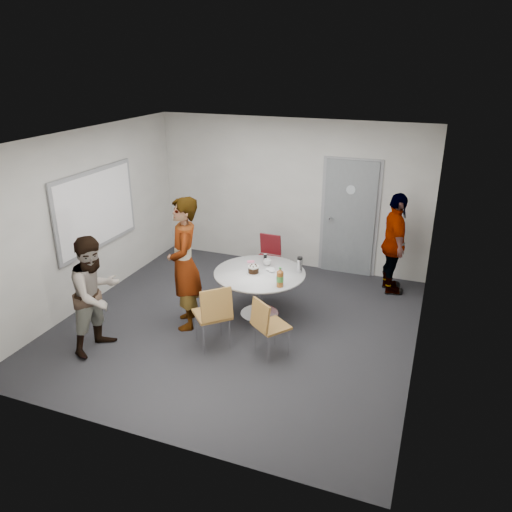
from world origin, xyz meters
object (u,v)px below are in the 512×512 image
at_px(chair_near_right, 267,323).
at_px(person_right, 394,244).
at_px(door, 349,218).
at_px(chair_far, 268,254).
at_px(chair_near_left, 214,311).
at_px(table, 261,278).
at_px(person_left, 96,294).
at_px(person_main, 184,264).
at_px(whiteboard, 96,209).

relative_size(chair_near_right, person_right, 0.48).
relative_size(door, chair_far, 2.57).
relative_size(chair_near_left, person_right, 0.55).
xyz_separation_m(table, person_left, (-1.70, -1.62, 0.19)).
height_order(door, table, door).
height_order(chair_near_left, person_main, person_main).
bearing_deg(chair_near_left, table, 33.30).
bearing_deg(person_right, person_left, 115.02).
bearing_deg(door, chair_near_right, -97.88).
bearing_deg(table, chair_far, 104.75).
bearing_deg(person_right, chair_near_right, 135.74).
relative_size(door, table, 1.56).
distance_m(whiteboard, person_main, 1.88).
bearing_deg(person_left, chair_near_left, -59.95).
xyz_separation_m(chair_near_left, person_main, (-0.66, 0.45, 0.40)).
bearing_deg(chair_far, person_main, 74.31).
distance_m(chair_far, person_main, 2.03).
xyz_separation_m(door, whiteboard, (-3.56, -2.28, 0.42)).
relative_size(whiteboard, person_main, 0.99).
bearing_deg(door, person_main, -123.36).
xyz_separation_m(whiteboard, chair_near_right, (3.13, -0.81, -0.96)).
height_order(whiteboard, person_right, whiteboard).
bearing_deg(person_main, chair_near_right, 46.64).
bearing_deg(person_left, chair_far, -15.48).
bearing_deg(person_main, door, 118.22).
distance_m(person_main, person_right, 3.44).
height_order(person_left, person_right, person_right).
bearing_deg(chair_near_right, chair_near_left, -136.47).
height_order(person_main, person_right, person_main).
xyz_separation_m(chair_near_left, chair_far, (-0.07, 2.34, -0.07)).
distance_m(whiteboard, chair_far, 2.92).
height_order(door, chair_near_left, door).
bearing_deg(person_main, person_left, -67.21).
distance_m(door, chair_far, 1.56).
height_order(person_main, person_left, person_main).
bearing_deg(door, table, -112.92).
bearing_deg(chair_near_right, person_left, -127.69).
distance_m(door, table, 2.30).
xyz_separation_m(whiteboard, person_left, (0.98, -1.42, -0.65)).
xyz_separation_m(chair_far, person_right, (2.06, 0.31, 0.35)).
bearing_deg(chair_near_left, person_main, 101.97).
relative_size(table, person_right, 0.80).
height_order(door, chair_near_right, door).
height_order(chair_near_right, person_main, person_main).
bearing_deg(whiteboard, person_right, 21.64).
bearing_deg(table, chair_near_left, -103.05).
relative_size(whiteboard, chair_near_right, 2.33).
height_order(chair_near_right, person_right, person_right).
bearing_deg(chair_far, door, -143.30).
height_order(chair_near_left, person_right, person_right).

